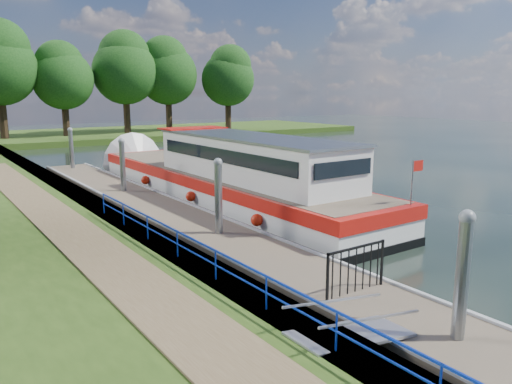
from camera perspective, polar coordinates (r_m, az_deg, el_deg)
ground at (r=11.18m, az=19.62°, el=-16.28°), size 160.00×160.00×0.00m
bank_edge at (r=21.86m, az=-18.86°, el=-1.66°), size 1.10×90.00×0.78m
far_bank at (r=61.22m, az=-15.51°, el=6.41°), size 60.00×18.00×0.60m
footpath at (r=14.74m, az=-18.20°, el=-6.07°), size 1.60×40.00×0.05m
blue_fence at (r=10.86m, az=-1.96°, el=-8.86°), size 0.04×18.04×0.72m
pontoon at (r=20.91m, az=-10.56°, el=-2.39°), size 2.50×30.00×0.56m
mooring_piles at (r=20.68m, az=-10.66°, el=0.56°), size 0.30×27.30×3.55m
gangway at (r=9.89m, az=10.89°, el=-15.53°), size 2.58×1.00×0.92m
gate_panel at (r=12.01m, az=11.38°, el=-7.93°), size 1.85×0.05×1.15m
barge at (r=23.90m, az=-4.56°, el=1.69°), size 4.36×21.15×4.78m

